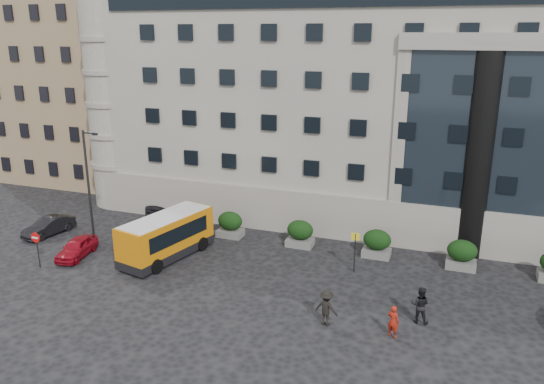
% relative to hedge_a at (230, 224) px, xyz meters
% --- Properties ---
extents(ground, '(120.00, 120.00, 0.00)m').
position_rel_hedge_a_xyz_m(ground, '(4.00, -7.80, -0.93)').
color(ground, black).
rests_on(ground, ground).
extents(civic_building, '(44.00, 24.00, 18.00)m').
position_rel_hedge_a_xyz_m(civic_building, '(10.00, 14.20, 8.07)').
color(civic_building, gray).
rests_on(civic_building, ground).
extents(entrance_column, '(1.80, 1.80, 13.00)m').
position_rel_hedge_a_xyz_m(entrance_column, '(16.00, 2.50, 5.57)').
color(entrance_column, black).
rests_on(entrance_column, ground).
extents(apartment_near, '(14.00, 14.00, 20.00)m').
position_rel_hedge_a_xyz_m(apartment_near, '(-20.00, 12.20, 9.07)').
color(apartment_near, '#907953').
rests_on(apartment_near, ground).
extents(apartment_far, '(13.00, 13.00, 22.00)m').
position_rel_hedge_a_xyz_m(apartment_far, '(-23.00, 30.20, 10.07)').
color(apartment_far, brown).
rests_on(apartment_far, ground).
extents(hedge_a, '(1.80, 1.26, 1.84)m').
position_rel_hedge_a_xyz_m(hedge_a, '(0.00, 0.00, 0.00)').
color(hedge_a, '#5C5C5A').
rests_on(hedge_a, ground).
extents(hedge_b, '(1.80, 1.26, 1.84)m').
position_rel_hedge_a_xyz_m(hedge_b, '(5.20, 0.00, 0.00)').
color(hedge_b, '#5C5C5A').
rests_on(hedge_b, ground).
extents(hedge_c, '(1.80, 1.26, 1.84)m').
position_rel_hedge_a_xyz_m(hedge_c, '(10.40, 0.00, 0.00)').
color(hedge_c, '#5C5C5A').
rests_on(hedge_c, ground).
extents(hedge_d, '(1.80, 1.26, 1.84)m').
position_rel_hedge_a_xyz_m(hedge_d, '(15.60, 0.00, 0.00)').
color(hedge_d, '#5C5C5A').
rests_on(hedge_d, ground).
extents(street_lamp, '(1.16, 0.18, 8.00)m').
position_rel_hedge_a_xyz_m(street_lamp, '(-7.94, -4.80, 3.44)').
color(street_lamp, '#262628').
rests_on(street_lamp, ground).
extents(bus_stop_sign, '(0.50, 0.08, 2.52)m').
position_rel_hedge_a_xyz_m(bus_stop_sign, '(9.50, -2.80, 0.80)').
color(bus_stop_sign, '#262628').
rests_on(bus_stop_sign, ground).
extents(no_entry_sign, '(0.64, 0.16, 2.32)m').
position_rel_hedge_a_xyz_m(no_entry_sign, '(-9.00, -8.84, 0.72)').
color(no_entry_sign, '#262628').
rests_on(no_entry_sign, ground).
extents(minibus, '(3.78, 7.06, 2.80)m').
position_rel_hedge_a_xyz_m(minibus, '(-2.32, -4.74, 0.62)').
color(minibus, '#CF7209').
rests_on(minibus, ground).
extents(red_truck, '(3.22, 5.95, 3.07)m').
position_rel_hedge_a_xyz_m(red_truck, '(-9.48, 10.63, 0.64)').
color(red_truck, maroon).
rests_on(red_truck, ground).
extents(parked_car_a, '(2.02, 3.79, 1.23)m').
position_rel_hedge_a_xyz_m(parked_car_a, '(-7.92, -6.64, -0.32)').
color(parked_car_a, maroon).
rests_on(parked_car_a, ground).
extents(parked_car_b, '(1.95, 3.99, 1.26)m').
position_rel_hedge_a_xyz_m(parked_car_b, '(-12.43, -4.14, -0.30)').
color(parked_car_b, black).
rests_on(parked_car_b, ground).
extents(parked_car_c, '(2.81, 5.42, 1.50)m').
position_rel_hedge_a_xyz_m(parked_car_c, '(-7.50, 3.96, -0.18)').
color(parked_car_c, black).
rests_on(parked_car_c, ground).
extents(parked_car_d, '(2.82, 4.80, 1.25)m').
position_rel_hedge_a_xyz_m(parked_car_d, '(-11.39, 5.40, -0.30)').
color(parked_car_d, black).
rests_on(parked_car_d, ground).
extents(pedestrian_a, '(0.69, 0.57, 1.63)m').
position_rel_hedge_a_xyz_m(pedestrian_a, '(12.68, -9.24, -0.11)').
color(pedestrian_a, '#A01D10').
rests_on(pedestrian_a, ground).
extents(pedestrian_b, '(0.96, 0.76, 1.93)m').
position_rel_hedge_a_xyz_m(pedestrian_b, '(13.76, -7.47, 0.04)').
color(pedestrian_b, black).
rests_on(pedestrian_b, ground).
extents(pedestrian_c, '(1.30, 0.91, 1.84)m').
position_rel_hedge_a_xyz_m(pedestrian_c, '(9.41, -9.27, -0.01)').
color(pedestrian_c, black).
rests_on(pedestrian_c, ground).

